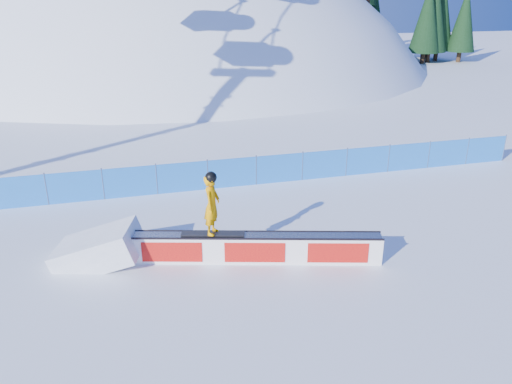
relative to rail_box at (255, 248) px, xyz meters
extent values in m
plane|color=white|center=(2.72, 1.61, -0.43)|extent=(160.00, 160.00, 0.00)
sphere|color=white|center=(2.72, 43.61, -18.43)|extent=(64.00, 64.00, 64.00)
cylinder|color=#312113|center=(23.97, 47.01, 5.85)|extent=(0.50, 0.50, 1.40)
cylinder|color=#312113|center=(27.52, 42.85, 2.39)|extent=(0.50, 0.50, 1.40)
cylinder|color=#312113|center=(29.66, 46.31, 0.17)|extent=(0.50, 0.50, 1.40)
cone|color=black|center=(29.66, 46.31, 5.42)|extent=(4.10, 4.10, 9.31)
cylinder|color=#312113|center=(30.10, 45.89, 0.17)|extent=(0.50, 0.50, 1.40)
cone|color=black|center=(30.10, 45.89, 4.77)|extent=(3.52, 3.52, 8.00)
cylinder|color=#312113|center=(31.77, 38.44, 0.17)|extent=(0.50, 0.50, 1.40)
cone|color=black|center=(31.77, 38.44, 3.96)|extent=(2.81, 2.81, 6.38)
cylinder|color=#312113|center=(33.59, 38.76, 0.17)|extent=(0.50, 0.50, 1.40)
cone|color=black|center=(33.59, 38.76, 4.81)|extent=(3.56, 3.56, 8.09)
cylinder|color=#312113|center=(35.55, 41.90, 0.17)|extent=(0.50, 0.50, 1.40)
cone|color=black|center=(35.55, 41.90, 5.64)|extent=(4.29, 4.29, 9.74)
cube|color=blue|center=(2.72, 6.11, 0.17)|extent=(22.00, 0.03, 1.20)
cylinder|color=#3F4E72|center=(-6.28, 6.11, 0.22)|extent=(0.05, 0.05, 1.30)
cylinder|color=#3F4E72|center=(-4.28, 6.11, 0.22)|extent=(0.05, 0.05, 1.30)
cylinder|color=#3F4E72|center=(-2.28, 6.11, 0.22)|extent=(0.05, 0.05, 1.30)
cylinder|color=#3F4E72|center=(-0.28, 6.11, 0.22)|extent=(0.05, 0.05, 1.30)
cylinder|color=#3F4E72|center=(1.72, 6.11, 0.22)|extent=(0.05, 0.05, 1.30)
cylinder|color=#3F4E72|center=(3.72, 6.11, 0.22)|extent=(0.05, 0.05, 1.30)
cylinder|color=#3F4E72|center=(5.72, 6.11, 0.22)|extent=(0.05, 0.05, 1.30)
cylinder|color=#3F4E72|center=(7.72, 6.11, 0.22)|extent=(0.05, 0.05, 1.30)
cylinder|color=#3F4E72|center=(9.72, 6.11, 0.22)|extent=(0.05, 0.05, 1.30)
cylinder|color=#3F4E72|center=(11.72, 6.11, 0.22)|extent=(0.05, 0.05, 1.30)
cylinder|color=#3F4E72|center=(13.72, 6.11, 0.22)|extent=(0.05, 0.05, 1.30)
cube|color=white|center=(0.00, 0.00, -0.02)|extent=(7.15, 2.45, 0.82)
cube|color=#999BA7|center=(0.00, 0.00, 0.41)|extent=(7.09, 2.46, 0.04)
cube|color=black|center=(-0.07, -0.23, 0.42)|extent=(7.03, 2.04, 0.05)
cube|color=black|center=(0.07, 0.23, 0.42)|extent=(7.03, 2.04, 0.05)
cube|color=red|center=(-0.07, -0.23, -0.02)|extent=(6.68, 1.93, 0.62)
cube|color=red|center=(0.07, 0.23, -0.02)|extent=(6.68, 1.93, 0.62)
cube|color=black|center=(-1.16, 0.33, 0.46)|extent=(1.83, 0.82, 0.04)
imported|color=#FCA200|center=(-1.16, 0.33, 1.36)|extent=(0.68, 0.77, 1.76)
sphere|color=black|center=(-1.16, 0.33, 2.18)|extent=(0.33, 0.33, 0.33)
camera|label=1|loc=(-3.37, -12.37, 6.84)|focal=35.00mm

